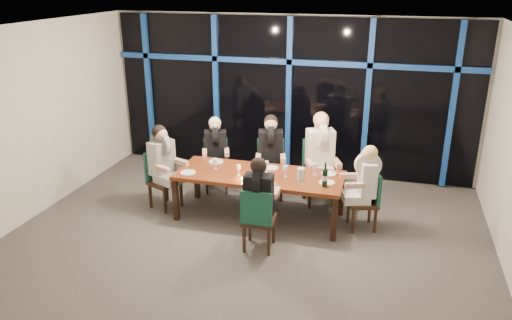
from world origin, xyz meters
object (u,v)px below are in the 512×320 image
object	(u,v)px
chair_far_right	(318,168)
diner_near_mid	(259,190)
dining_table	(259,178)
water_pitcher	(301,175)
diner_far_right	(321,146)
chair_far_left	(216,162)
diner_end_left	(163,155)
chair_end_left	(161,176)
chair_near_mid	(258,217)
wine_bottle	(325,177)
chair_end_right	(368,197)
diner_far_mid	(271,145)
diner_end_right	(365,175)
diner_far_left	(215,144)
chair_far_mid	(270,165)

from	to	relation	value
chair_far_right	diner_near_mid	size ratio (longest dim) A/B	1.17
dining_table	water_pitcher	xyz separation A→B (m)	(0.67, -0.10, 0.17)
chair_far_right	diner_far_right	size ratio (longest dim) A/B	1.03
chair_far_left	diner_end_left	distance (m)	1.18
chair_far_left	chair_end_left	bearing A→B (deg)	-144.54
chair_far_left	diner_far_right	distance (m)	1.95
chair_far_right	chair_near_mid	world-z (taller)	chair_far_right
dining_table	chair_near_mid	size ratio (longest dim) A/B	2.75
diner_end_left	wine_bottle	distance (m)	2.66
chair_end_right	wine_bottle	distance (m)	0.80
wine_bottle	water_pitcher	distance (m)	0.40
diner_far_mid	diner_near_mid	distance (m)	1.77
diner_far_mid	water_pitcher	xyz separation A→B (m)	(0.70, -0.92, -0.11)
dining_table	diner_near_mid	bearing A→B (deg)	-74.91
chair_far_left	diner_end_right	size ratio (longest dim) A/B	1.04
chair_near_mid	diner_end_right	size ratio (longest dim) A/B	1.07
chair_end_right	diner_far_left	world-z (taller)	diner_far_left
chair_far_mid	diner_end_left	size ratio (longest dim) A/B	1.06
chair_far_mid	chair_end_left	distance (m)	1.88
chair_far_left	diner_end_right	xyz separation A→B (m)	(2.65, -0.82, 0.35)
water_pitcher	diner_end_left	bearing A→B (deg)	165.64
diner_far_right	water_pitcher	xyz separation A→B (m)	(-0.16, -0.90, -0.18)
chair_near_mid	wine_bottle	bearing A→B (deg)	-137.85
diner_end_right	wine_bottle	xyz separation A→B (m)	(-0.55, -0.30, 0.02)
chair_far_left	diner_end_left	xyz separation A→B (m)	(-0.55, -0.96, 0.41)
chair_end_left	wine_bottle	bearing A→B (deg)	-71.21
wine_bottle	dining_table	bearing A→B (deg)	168.33
diner_far_left	chair_end_right	bearing A→B (deg)	-35.64
dining_table	chair_far_left	bearing A→B (deg)	139.33
chair_end_right	chair_near_mid	bearing A→B (deg)	-69.66
chair_far_mid	diner_far_mid	bearing A→B (deg)	-90.00
chair_near_mid	diner_end_left	xyz separation A→B (m)	(-1.86, 0.95, 0.39)
diner_near_mid	water_pitcher	xyz separation A→B (m)	(0.42, 0.83, -0.05)
chair_end_right	diner_near_mid	distance (m)	1.80
diner_far_left	diner_far_right	world-z (taller)	diner_far_right
chair_end_left	diner_near_mid	bearing A→B (deg)	-92.24
diner_far_mid	diner_far_right	world-z (taller)	diner_far_right
diner_far_right	diner_end_left	distance (m)	2.58
chair_end_left	chair_end_right	xyz separation A→B (m)	(3.35, 0.13, -0.03)
chair_near_mid	diner_far_mid	bearing A→B (deg)	-84.00
chair_far_left	chair_far_mid	distance (m)	1.01
chair_far_right	diner_end_right	size ratio (longest dim) A/B	1.22
diner_far_left	diner_near_mid	world-z (taller)	diner_near_mid
chair_far_mid	diner_far_right	bearing A→B (deg)	-20.99
diner_end_left	diner_far_mid	bearing A→B (deg)	-38.14
dining_table	chair_far_mid	size ratio (longest dim) A/B	2.60
chair_near_mid	diner_end_left	bearing A→B (deg)	-29.88
chair_far_mid	diner_near_mid	world-z (taller)	diner_near_mid
chair_far_mid	chair_near_mid	size ratio (longest dim) A/B	1.06
diner_far_left	diner_near_mid	distance (m)	2.17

